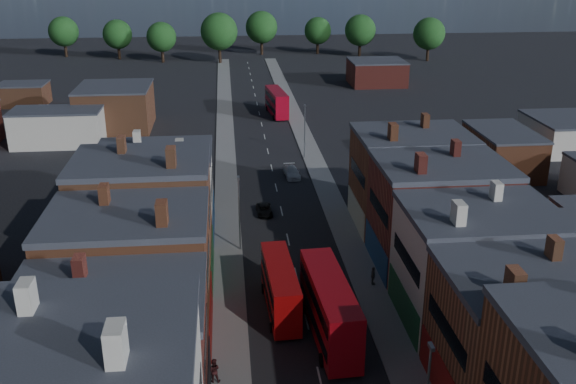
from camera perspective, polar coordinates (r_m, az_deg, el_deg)
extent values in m
cube|color=gray|center=(85.70, -5.50, 0.75)|extent=(3.00, 200.00, 0.12)
cube|color=gray|center=(86.63, 3.12, 1.04)|extent=(3.00, 200.00, 0.12)
cube|color=maroon|center=(43.21, 23.95, -13.43)|extent=(12.00, 80.00, 13.04)
cube|color=slate|center=(39.04, 12.62, -13.27)|extent=(0.25, 0.70, 0.25)
cylinder|color=slate|center=(65.66, -4.35, -2.03)|extent=(0.16, 0.16, 8.00)
cube|color=slate|center=(64.20, -4.45, 1.26)|extent=(0.25, 0.70, 0.25)
cylinder|color=slate|center=(94.67, 1.49, 5.32)|extent=(0.16, 0.16, 8.00)
cube|color=slate|center=(93.67, 1.51, 7.68)|extent=(0.25, 0.70, 0.25)
cube|color=#B20A0B|center=(55.57, -0.70, -8.45)|extent=(2.72, 10.07, 3.99)
cube|color=black|center=(55.95, -0.69, -9.14)|extent=(2.74, 9.28, 0.82)
cube|color=black|center=(55.10, -0.70, -7.59)|extent=(2.74, 9.28, 0.82)
cylinder|color=black|center=(53.70, -1.45, -11.92)|extent=(0.31, 0.92, 0.91)
cylinder|color=black|center=(53.97, 0.99, -11.74)|extent=(0.31, 0.92, 0.91)
cylinder|color=black|center=(59.13, -2.20, -8.58)|extent=(0.31, 0.92, 0.91)
cylinder|color=black|center=(59.37, 0.00, -8.43)|extent=(0.31, 0.92, 0.91)
cube|color=#AC0912|center=(52.02, 3.71, -10.19)|extent=(3.38, 11.95, 4.72)
cube|color=black|center=(52.50, 3.68, -11.04)|extent=(3.39, 11.01, 0.97)
cube|color=black|center=(51.44, 3.74, -9.11)|extent=(3.39, 11.01, 0.97)
cylinder|color=black|center=(49.91, 3.06, -14.71)|extent=(0.39, 1.09, 1.07)
cylinder|color=black|center=(50.46, 6.14, -14.37)|extent=(0.39, 1.09, 1.07)
cylinder|color=black|center=(56.08, 1.45, -10.26)|extent=(0.39, 1.09, 1.07)
cylinder|color=black|center=(56.57, 4.16, -10.01)|extent=(0.39, 1.09, 1.07)
cube|color=maroon|center=(120.27, -1.01, 8.01)|extent=(3.64, 11.01, 4.32)
cube|color=black|center=(120.47, -1.01, 7.62)|extent=(3.60, 10.16, 0.88)
cube|color=black|center=(120.04, -1.01, 8.49)|extent=(3.60, 10.16, 0.88)
cylinder|color=black|center=(117.23, -1.27, 6.65)|extent=(0.40, 1.01, 0.98)
cylinder|color=black|center=(117.69, -0.09, 6.71)|extent=(0.40, 1.01, 0.98)
cylinder|color=black|center=(123.83, -1.87, 7.42)|extent=(0.40, 1.01, 0.98)
cylinder|color=black|center=(124.27, -0.75, 7.48)|extent=(0.40, 1.01, 0.98)
imported|color=navy|center=(56.07, 2.77, -10.27)|extent=(1.31, 3.38, 1.10)
imported|color=black|center=(75.72, -2.11, -1.59)|extent=(1.89, 3.91, 1.07)
imported|color=silver|center=(87.81, 0.35, 1.78)|extent=(2.20, 4.77, 1.35)
imported|color=#411A1B|center=(48.27, -6.61, -15.47)|extent=(0.95, 0.57, 1.89)
imported|color=#5F5A51|center=(60.55, 7.58, -7.39)|extent=(0.58, 1.10, 1.80)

